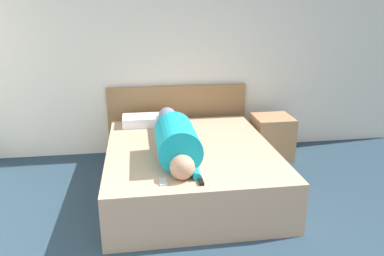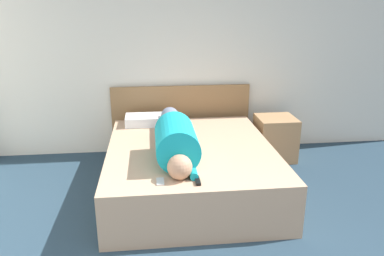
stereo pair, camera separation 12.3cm
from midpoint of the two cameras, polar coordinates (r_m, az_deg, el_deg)
name	(u,v)px [view 2 (the right image)]	position (r m, az deg, el deg)	size (l,w,h in m)	color
wall_back	(187,53)	(4.88, -0.06, 11.35)	(6.39, 0.06, 2.60)	silver
bed	(190,168)	(3.99, 0.65, -6.10)	(1.70, 2.01, 0.49)	tan
headboard	(181,119)	(4.98, -0.96, 1.43)	(1.82, 0.04, 0.89)	olive
nightstand	(275,138)	(4.89, 13.26, -1.50)	(0.47, 0.46, 0.55)	#A37A51
person_lying	(175,138)	(3.64, -1.61, -1.57)	(0.39, 1.62, 0.39)	tan
pillow_near_headboard	(149,120)	(4.61, -5.86, 1.24)	(0.56, 0.31, 0.11)	white
tv_remote	(198,181)	(3.13, 1.99, -8.04)	(0.04, 0.15, 0.02)	black
cell_phone	(160,181)	(3.14, -3.73, -8.15)	(0.06, 0.13, 0.01)	#B2B7BC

